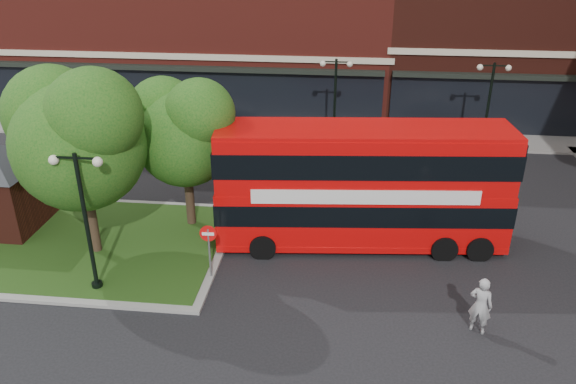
# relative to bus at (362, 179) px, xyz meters

# --- Properties ---
(ground) EXTENTS (120.00, 120.00, 0.00)m
(ground) POSITION_rel_bus_xyz_m (-3.36, -4.41, -2.72)
(ground) COLOR black
(ground) RESTS_ON ground
(pavement_far) EXTENTS (44.00, 3.00, 0.12)m
(pavement_far) POSITION_rel_bus_xyz_m (-3.36, 12.09, -2.66)
(pavement_far) COLOR slate
(pavement_far) RESTS_ON ground
(traffic_island) EXTENTS (12.60, 7.60, 0.15)m
(traffic_island) POSITION_rel_bus_xyz_m (-11.36, -1.41, -2.65)
(traffic_island) COLOR gray
(traffic_island) RESTS_ON ground
(tree_island_west) EXTENTS (5.40, 4.71, 7.21)m
(tree_island_west) POSITION_rel_bus_xyz_m (-9.95, -1.83, 2.08)
(tree_island_west) COLOR #2D2116
(tree_island_west) RESTS_ON ground
(tree_island_east) EXTENTS (4.46, 3.90, 6.29)m
(tree_island_east) POSITION_rel_bus_xyz_m (-6.94, 0.66, 1.53)
(tree_island_east) COLOR #2D2116
(tree_island_east) RESTS_ON ground
(lamp_island) EXTENTS (1.72, 0.36, 5.00)m
(lamp_island) POSITION_rel_bus_xyz_m (-8.86, -4.21, 0.11)
(lamp_island) COLOR black
(lamp_island) RESTS_ON ground
(lamp_far_left) EXTENTS (1.72, 0.36, 5.00)m
(lamp_far_left) POSITION_rel_bus_xyz_m (-1.36, 10.09, 0.11)
(lamp_far_left) COLOR black
(lamp_far_left) RESTS_ON ground
(lamp_far_right) EXTENTS (1.72, 0.36, 5.00)m
(lamp_far_right) POSITION_rel_bus_xyz_m (6.64, 10.09, 0.11)
(lamp_far_right) COLOR black
(lamp_far_right) RESTS_ON ground
(bus) EXTENTS (11.03, 3.47, 4.14)m
(bus) POSITION_rel_bus_xyz_m (0.00, 0.00, 0.00)
(bus) COLOR red
(bus) RESTS_ON ground
(woman) EXTENTS (0.82, 0.70, 1.90)m
(woman) POSITION_rel_bus_xyz_m (3.59, -5.00, -1.77)
(woman) COLOR #99999C
(woman) RESTS_ON ground
(car_silver) EXTENTS (4.13, 2.00, 1.36)m
(car_silver) POSITION_rel_bus_xyz_m (-8.38, 11.59, -2.04)
(car_silver) COLOR #ADB0B5
(car_silver) RESTS_ON ground
(car_white) EXTENTS (4.58, 1.96, 1.47)m
(car_white) POSITION_rel_bus_xyz_m (4.93, 10.40, -1.98)
(car_white) COLOR silver
(car_white) RESTS_ON ground
(no_entry_sign) EXTENTS (0.59, 0.07, 2.12)m
(no_entry_sign) POSITION_rel_bus_xyz_m (-5.16, -3.14, -1.20)
(no_entry_sign) COLOR slate
(no_entry_sign) RESTS_ON ground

